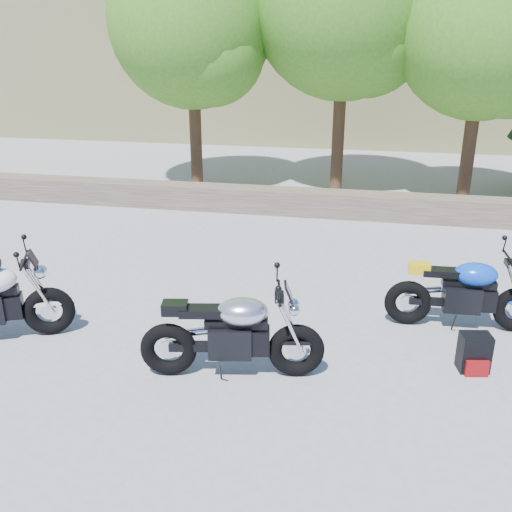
# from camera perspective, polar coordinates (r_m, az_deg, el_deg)

# --- Properties ---
(ground) EXTENTS (90.00, 90.00, 0.00)m
(ground) POSITION_cam_1_polar(r_m,az_deg,el_deg) (6.87, -3.33, -8.68)
(ground) COLOR gray
(ground) RESTS_ON ground
(stone_wall) EXTENTS (22.00, 0.55, 0.50)m
(stone_wall) POSITION_cam_1_polar(r_m,az_deg,el_deg) (11.80, 3.39, 5.46)
(stone_wall) COLOR brown
(stone_wall) RESTS_ON ground
(tree_decid_left) EXTENTS (3.67, 3.67, 5.62)m
(tree_decid_left) POSITION_cam_1_polar(r_m,az_deg,el_deg) (13.50, -6.08, 21.86)
(tree_decid_left) COLOR #382314
(tree_decid_left) RESTS_ON ground
(tree_decid_mid) EXTENTS (4.08, 4.08, 6.24)m
(tree_decid_mid) POSITION_cam_1_polar(r_m,az_deg,el_deg) (13.33, 9.35, 23.48)
(tree_decid_mid) COLOR #382314
(tree_decid_mid) RESTS_ON ground
(tree_decid_right) EXTENTS (3.54, 3.54, 5.41)m
(tree_decid_right) POSITION_cam_1_polar(r_m,az_deg,el_deg) (12.88, 22.39, 19.97)
(tree_decid_right) COLOR #382314
(tree_decid_right) RESTS_ON ground
(silver_bike) EXTENTS (1.95, 0.65, 0.99)m
(silver_bike) POSITION_cam_1_polar(r_m,az_deg,el_deg) (6.04, -2.28, -7.89)
(silver_bike) COLOR black
(silver_bike) RESTS_ON ground
(blue_bike) EXTENTS (1.89, 0.60, 0.95)m
(blue_bike) POSITION_cam_1_polar(r_m,az_deg,el_deg) (7.46, 20.15, -3.54)
(blue_bike) COLOR black
(blue_bike) RESTS_ON ground
(backpack) EXTENTS (0.35, 0.32, 0.43)m
(backpack) POSITION_cam_1_polar(r_m,az_deg,el_deg) (6.68, 21.00, -9.08)
(backpack) COLOR black
(backpack) RESTS_ON ground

